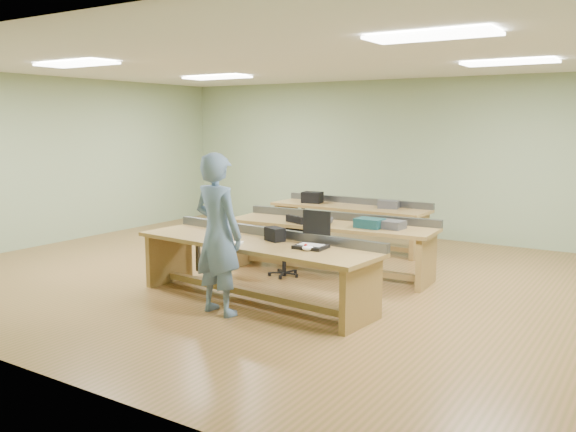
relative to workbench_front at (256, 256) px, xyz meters
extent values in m
plane|color=brown|center=(-0.24, 1.17, -0.56)|extent=(10.00, 10.00, 0.00)
plane|color=silver|center=(-0.24, 1.17, 2.44)|extent=(10.00, 10.00, 0.00)
cube|color=gray|center=(-0.24, 5.17, 0.94)|extent=(10.00, 0.04, 3.00)
cube|color=gray|center=(-0.24, -2.83, 0.94)|extent=(10.00, 0.04, 3.00)
cube|color=gray|center=(-5.24, 1.17, 0.94)|extent=(0.04, 8.00, 3.00)
cube|color=white|center=(-2.74, -0.33, 2.41)|extent=(1.20, 0.50, 0.03)
cube|color=white|center=(-2.74, 2.67, 2.41)|extent=(1.20, 0.50, 0.03)
cube|color=white|center=(2.26, -0.33, 2.41)|extent=(1.20, 0.50, 0.03)
cube|color=white|center=(2.26, 2.67, 2.41)|extent=(1.20, 0.50, 0.03)
cube|color=olive|center=(0.00, -0.04, 0.16)|extent=(3.32, 1.14, 0.05)
cube|color=olive|center=(-1.53, 0.09, -0.21)|extent=(0.15, 0.77, 0.70)
cube|color=olive|center=(1.52, -0.17, -0.21)|extent=(0.15, 0.77, 0.70)
cube|color=olive|center=(0.00, -0.04, -0.46)|extent=(2.95, 0.35, 0.08)
cube|color=#4E5055|center=(0.03, 0.35, 0.24)|extent=(3.25, 0.36, 0.11)
cube|color=olive|center=(0.11, 1.67, 0.16)|extent=(3.09, 1.00, 0.05)
cube|color=olive|center=(-1.31, 1.58, -0.21)|extent=(0.12, 0.72, 0.70)
cube|color=olive|center=(1.53, 1.76, -0.21)|extent=(0.12, 0.72, 0.70)
cube|color=olive|center=(0.11, 1.67, -0.46)|extent=(2.74, 0.27, 0.08)
cube|color=#4E5055|center=(0.09, 2.04, 0.24)|extent=(3.04, 0.27, 0.11)
cube|color=olive|center=(-0.50, 3.46, 0.16)|extent=(2.84, 0.82, 0.05)
cube|color=olive|center=(-1.81, 3.49, -0.21)|extent=(0.10, 0.65, 0.70)
cube|color=olive|center=(0.81, 3.42, -0.21)|extent=(0.10, 0.65, 0.70)
cube|color=olive|center=(-0.50, 3.46, -0.46)|extent=(2.52, 0.16, 0.08)
cube|color=#4E5055|center=(-0.49, 3.79, 0.24)|extent=(2.82, 0.15, 0.11)
imported|color=slate|center=(-0.07, -0.63, 0.36)|extent=(0.73, 0.53, 1.85)
cube|color=black|center=(0.79, 0.00, 0.20)|extent=(0.37, 0.31, 0.04)
cube|color=black|center=(0.78, 0.14, 0.47)|extent=(0.36, 0.04, 0.28)
cube|color=silver|center=(-0.22, -0.32, 0.20)|extent=(0.45, 0.28, 0.02)
ellipsoid|color=white|center=(0.81, -0.12, 0.22)|extent=(0.16, 0.17, 0.06)
cube|color=black|center=(0.19, 0.14, 0.27)|extent=(0.29, 0.24, 0.17)
cylinder|color=black|center=(-0.38, 1.22, -0.35)|extent=(0.06, 0.06, 0.42)
cube|color=black|center=(-0.38, 1.22, -0.12)|extent=(0.52, 0.52, 0.06)
cube|color=black|center=(-0.32, 1.40, 0.11)|extent=(0.38, 0.18, 0.36)
cylinder|color=black|center=(-0.38, 1.22, -0.54)|extent=(0.59, 0.59, 0.06)
cube|color=#12383D|center=(0.75, 1.63, 0.25)|extent=(0.38, 0.29, 0.13)
cube|color=#3B3A3D|center=(1.00, 1.73, 0.24)|extent=(0.43, 0.29, 0.11)
imported|color=#3B3A3D|center=(0.13, 1.61, 0.23)|extent=(0.16, 0.16, 0.10)
cylinder|color=silver|center=(-0.10, 1.61, 0.24)|extent=(0.08, 0.08, 0.12)
cube|color=black|center=(-1.24, 3.46, 0.28)|extent=(0.38, 0.29, 0.20)
cube|color=#3B3A3D|center=(0.20, 3.56, 0.25)|extent=(0.38, 0.31, 0.13)
camera|label=1|loc=(4.27, -5.91, 1.62)|focal=38.00mm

